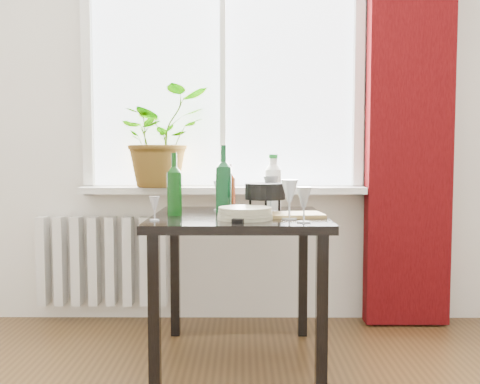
{
  "coord_description": "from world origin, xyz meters",
  "views": [
    {
      "loc": [
        0.12,
        -1.1,
        1.04
      ],
      "look_at": [
        0.11,
        1.55,
        0.85
      ],
      "focal_mm": 40.0,
      "sensor_mm": 36.0,
      "label": 1
    }
  ],
  "objects_px": {
    "wineglass_far_right": "(304,204)",
    "wineglass_back_center": "(271,193)",
    "radiator": "(103,261)",
    "cutting_board": "(291,215)",
    "wineglass_front_right": "(289,199)",
    "wineglass_front_left": "(154,208)",
    "fondue_pot": "(265,199)",
    "table": "(238,233)",
    "plate_stack": "(245,213)",
    "wine_bottle_right": "(224,179)",
    "bottle_amber": "(230,186)",
    "cleaning_bottle": "(273,181)",
    "wine_bottle_left": "(174,184)",
    "wineglass_back_left": "(220,195)",
    "potted_plant": "(160,137)",
    "tv_remote": "(240,219)"
  },
  "relations": [
    {
      "from": "wine_bottle_right",
      "to": "wineglass_back_left",
      "type": "bearing_deg",
      "value": 103.45
    },
    {
      "from": "wine_bottle_right",
      "to": "bottle_amber",
      "type": "height_order",
      "value": "wine_bottle_right"
    },
    {
      "from": "potted_plant",
      "to": "bottle_amber",
      "type": "bearing_deg",
      "value": -36.22
    },
    {
      "from": "radiator",
      "to": "wineglass_front_right",
      "type": "xyz_separation_m",
      "value": [
        1.09,
        -0.8,
        0.45
      ]
    },
    {
      "from": "wineglass_front_right",
      "to": "wineglass_far_right",
      "type": "height_order",
      "value": "wineglass_front_right"
    },
    {
      "from": "wineglass_far_right",
      "to": "plate_stack",
      "type": "xyz_separation_m",
      "value": [
        -0.26,
        0.12,
        -0.05
      ]
    },
    {
      "from": "wineglass_far_right",
      "to": "cutting_board",
      "type": "bearing_deg",
      "value": 99.19
    },
    {
      "from": "wineglass_front_left",
      "to": "plate_stack",
      "type": "xyz_separation_m",
      "value": [
        0.41,
        0.06,
        -0.03
      ]
    },
    {
      "from": "wine_bottle_left",
      "to": "wineglass_back_left",
      "type": "bearing_deg",
      "value": 46.54
    },
    {
      "from": "wine_bottle_left",
      "to": "bottle_amber",
      "type": "bearing_deg",
      "value": 45.8
    },
    {
      "from": "radiator",
      "to": "wineglass_back_left",
      "type": "distance_m",
      "value": 0.97
    },
    {
      "from": "wineglass_front_left",
      "to": "cutting_board",
      "type": "distance_m",
      "value": 0.66
    },
    {
      "from": "wine_bottle_left",
      "to": "cutting_board",
      "type": "height_order",
      "value": "wine_bottle_left"
    },
    {
      "from": "wineglass_front_right",
      "to": "wineglass_front_left",
      "type": "height_order",
      "value": "wineglass_front_right"
    },
    {
      "from": "potted_plant",
      "to": "cutting_board",
      "type": "bearing_deg",
      "value": -41.38
    },
    {
      "from": "wine_bottle_left",
      "to": "wine_bottle_right",
      "type": "height_order",
      "value": "wine_bottle_right"
    },
    {
      "from": "cleaning_bottle",
      "to": "potted_plant",
      "type": "bearing_deg",
      "value": 154.29
    },
    {
      "from": "wine_bottle_right",
      "to": "bottle_amber",
      "type": "relative_size",
      "value": 1.4
    },
    {
      "from": "radiator",
      "to": "table",
      "type": "distance_m",
      "value": 1.09
    },
    {
      "from": "table",
      "to": "plate_stack",
      "type": "relative_size",
      "value": 3.29
    },
    {
      "from": "wine_bottle_left",
      "to": "wineglass_far_right",
      "type": "height_order",
      "value": "wine_bottle_left"
    },
    {
      "from": "wine_bottle_left",
      "to": "wineglass_back_left",
      "type": "distance_m",
      "value": 0.32
    },
    {
      "from": "radiator",
      "to": "cutting_board",
      "type": "height_order",
      "value": "cutting_board"
    },
    {
      "from": "fondue_pot",
      "to": "table",
      "type": "bearing_deg",
      "value": -158.69
    },
    {
      "from": "potted_plant",
      "to": "plate_stack",
      "type": "xyz_separation_m",
      "value": [
        0.51,
        -0.75,
        -0.37
      ]
    },
    {
      "from": "cleaning_bottle",
      "to": "wineglass_front_right",
      "type": "bearing_deg",
      "value": -82.95
    },
    {
      "from": "wineglass_back_left",
      "to": "plate_stack",
      "type": "distance_m",
      "value": 0.42
    },
    {
      "from": "cutting_board",
      "to": "table",
      "type": "bearing_deg",
      "value": 163.91
    },
    {
      "from": "wine_bottle_left",
      "to": "wineglass_front_right",
      "type": "bearing_deg",
      "value": -15.37
    },
    {
      "from": "plate_stack",
      "to": "wineglass_back_center",
      "type": "bearing_deg",
      "value": 67.02
    },
    {
      "from": "table",
      "to": "wine_bottle_right",
      "type": "distance_m",
      "value": 0.3
    },
    {
      "from": "wineglass_back_left",
      "to": "tv_remote",
      "type": "xyz_separation_m",
      "value": [
        0.11,
        -0.46,
        -0.07
      ]
    },
    {
      "from": "plate_stack",
      "to": "cutting_board",
      "type": "relative_size",
      "value": 0.84
    },
    {
      "from": "wineglass_far_right",
      "to": "wineglass_back_center",
      "type": "distance_m",
      "value": 0.46
    },
    {
      "from": "wine_bottle_right",
      "to": "wineglass_back_center",
      "type": "relative_size",
      "value": 1.81
    },
    {
      "from": "cleaning_bottle",
      "to": "wineglass_front_right",
      "type": "height_order",
      "value": "cleaning_bottle"
    },
    {
      "from": "wine_bottle_right",
      "to": "tv_remote",
      "type": "height_order",
      "value": "wine_bottle_right"
    },
    {
      "from": "potted_plant",
      "to": "wineglass_front_left",
      "type": "relative_size",
      "value": 5.29
    },
    {
      "from": "wineglass_front_right",
      "to": "wineglass_front_left",
      "type": "relative_size",
      "value": 1.68
    },
    {
      "from": "potted_plant",
      "to": "plate_stack",
      "type": "height_order",
      "value": "potted_plant"
    },
    {
      "from": "wineglass_back_center",
      "to": "wineglass_front_right",
      "type": "bearing_deg",
      "value": -77.39
    },
    {
      "from": "radiator",
      "to": "cutting_board",
      "type": "xyz_separation_m",
      "value": [
        1.1,
        -0.7,
        0.37
      ]
    },
    {
      "from": "wine_bottle_left",
      "to": "wineglass_back_center",
      "type": "bearing_deg",
      "value": 18.24
    },
    {
      "from": "wineglass_back_left",
      "to": "fondue_pot",
      "type": "height_order",
      "value": "wineglass_back_left"
    },
    {
      "from": "wineglass_far_right",
      "to": "fondue_pot",
      "type": "bearing_deg",
      "value": 115.34
    },
    {
      "from": "potted_plant",
      "to": "wineglass_front_left",
      "type": "xyz_separation_m",
      "value": [
        0.09,
        -0.81,
        -0.35
      ]
    },
    {
      "from": "cleaning_bottle",
      "to": "wineglass_far_right",
      "type": "xyz_separation_m",
      "value": [
        0.1,
        -0.55,
        -0.07
      ]
    },
    {
      "from": "cleaning_bottle",
      "to": "cutting_board",
      "type": "xyz_separation_m",
      "value": [
        0.07,
        -0.32,
        -0.15
      ]
    },
    {
      "from": "bottle_amber",
      "to": "wineglass_far_right",
      "type": "distance_m",
      "value": 0.66
    },
    {
      "from": "cutting_board",
      "to": "wineglass_front_left",
      "type": "bearing_deg",
      "value": -165.14
    }
  ]
}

